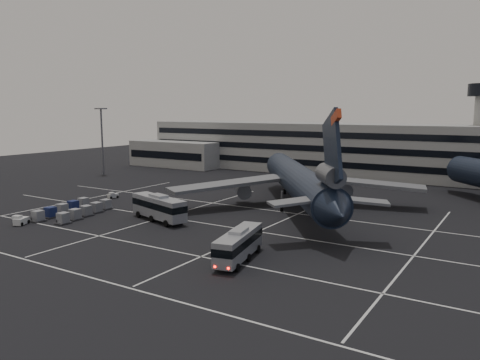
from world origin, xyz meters
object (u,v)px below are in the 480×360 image
bus_near (239,243)px  bus_far (159,206)px  trijet_main (299,181)px  tug_a (113,195)px  uld_cluster (74,210)px

bus_near → bus_far: bearing=142.6°
trijet_main → bus_near: 30.80m
bus_far → tug_a: bus_far is taller
bus_far → uld_cluster: 15.84m
trijet_main → tug_a: 38.25m
tug_a → bus_far: bearing=-9.4°
bus_near → bus_far: bus_far is taller
trijet_main → bus_near: size_ratio=4.49×
tug_a → uld_cluster: bearing=-51.5°
bus_near → tug_a: bus_near is taller
bus_near → tug_a: 47.36m
trijet_main → bus_far: 25.23m
trijet_main → bus_far: size_ratio=4.01×
trijet_main → bus_far: (-15.48, -19.71, -2.90)m
trijet_main → bus_near: bearing=-113.7°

